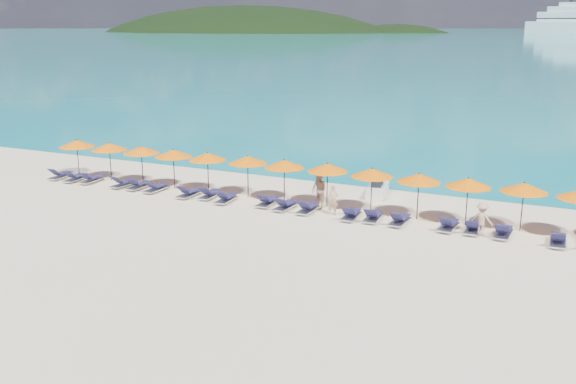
% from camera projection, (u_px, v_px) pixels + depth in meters
% --- Properties ---
extents(ground, '(1400.00, 1400.00, 0.00)m').
position_uv_depth(ground, '(259.00, 234.00, 28.29)').
color(ground, beige).
extents(headland_main, '(374.00, 242.00, 126.50)m').
position_uv_depth(headland_main, '(242.00, 72.00, 633.66)').
color(headland_main, black).
rests_on(headland_main, ground).
extents(headland_small, '(162.00, 126.00, 85.50)m').
position_uv_depth(headland_small, '(396.00, 72.00, 589.17)').
color(headland_small, black).
rests_on(headland_small, ground).
extents(jetski, '(1.33, 2.63, 0.89)m').
position_uv_depth(jetski, '(378.00, 189.00, 34.49)').
color(jetski, white).
rests_on(jetski, ground).
extents(beachgoer_a, '(0.62, 0.49, 1.48)m').
position_uv_depth(beachgoer_a, '(333.00, 200.00, 30.92)').
color(beachgoer_a, tan).
rests_on(beachgoer_a, ground).
extents(beachgoer_b, '(1.02, 0.88, 1.82)m').
position_uv_depth(beachgoer_b, '(319.00, 190.00, 32.09)').
color(beachgoer_b, tan).
rests_on(beachgoer_b, ground).
extents(beachgoer_c, '(1.01, 0.56, 1.49)m').
position_uv_depth(beachgoer_c, '(482.00, 219.00, 27.94)').
color(beachgoer_c, tan).
rests_on(beachgoer_c, ground).
extents(umbrella_0, '(2.10, 2.10, 2.28)m').
position_uv_depth(umbrella_0, '(77.00, 144.00, 38.41)').
color(umbrella_0, black).
rests_on(umbrella_0, ground).
extents(umbrella_1, '(2.10, 2.10, 2.28)m').
position_uv_depth(umbrella_1, '(109.00, 147.00, 37.46)').
color(umbrella_1, black).
rests_on(umbrella_1, ground).
extents(umbrella_2, '(2.10, 2.10, 2.28)m').
position_uv_depth(umbrella_2, '(141.00, 150.00, 36.48)').
color(umbrella_2, black).
rests_on(umbrella_2, ground).
extents(umbrella_3, '(2.10, 2.10, 2.28)m').
position_uv_depth(umbrella_3, '(173.00, 153.00, 35.54)').
color(umbrella_3, black).
rests_on(umbrella_3, ground).
extents(umbrella_4, '(2.10, 2.10, 2.28)m').
position_uv_depth(umbrella_4, '(207.00, 156.00, 34.71)').
color(umbrella_4, black).
rests_on(umbrella_4, ground).
extents(umbrella_5, '(2.10, 2.10, 2.28)m').
position_uv_depth(umbrella_5, '(248.00, 160.00, 33.84)').
color(umbrella_5, black).
rests_on(umbrella_5, ground).
extents(umbrella_6, '(2.10, 2.10, 2.28)m').
position_uv_depth(umbrella_6, '(284.00, 164.00, 32.86)').
color(umbrella_6, black).
rests_on(umbrella_6, ground).
extents(umbrella_7, '(2.10, 2.10, 2.28)m').
position_uv_depth(umbrella_7, '(327.00, 168.00, 32.04)').
color(umbrella_7, black).
rests_on(umbrella_7, ground).
extents(umbrella_8, '(2.10, 2.10, 2.28)m').
position_uv_depth(umbrella_8, '(372.00, 173.00, 30.95)').
color(umbrella_8, black).
rests_on(umbrella_8, ground).
extents(umbrella_9, '(2.10, 2.10, 2.28)m').
position_uv_depth(umbrella_9, '(419.00, 178.00, 29.92)').
color(umbrella_9, black).
rests_on(umbrella_9, ground).
extents(umbrella_10, '(2.10, 2.10, 2.28)m').
position_uv_depth(umbrella_10, '(468.00, 183.00, 29.03)').
color(umbrella_10, black).
rests_on(umbrella_10, ground).
extents(umbrella_11, '(2.10, 2.10, 2.28)m').
position_uv_depth(umbrella_11, '(524.00, 187.00, 28.18)').
color(umbrella_11, black).
rests_on(umbrella_11, ground).
extents(lounger_0, '(0.71, 1.73, 0.66)m').
position_uv_depth(lounger_0, '(61.00, 175.00, 38.24)').
color(lounger_0, silver).
rests_on(lounger_0, ground).
extents(lounger_1, '(0.76, 1.75, 0.66)m').
position_uv_depth(lounger_1, '(75.00, 177.00, 37.64)').
color(lounger_1, silver).
rests_on(lounger_1, ground).
extents(lounger_2, '(0.67, 1.72, 0.66)m').
position_uv_depth(lounger_2, '(92.00, 179.00, 37.28)').
color(lounger_2, silver).
rests_on(lounger_2, ground).
extents(lounger_3, '(0.78, 1.75, 0.66)m').
position_uv_depth(lounger_3, '(123.00, 183.00, 36.32)').
color(lounger_3, silver).
rests_on(lounger_3, ground).
extents(lounger_4, '(0.70, 1.73, 0.66)m').
position_uv_depth(lounger_4, '(139.00, 185.00, 35.88)').
color(lounger_4, silver).
rests_on(lounger_4, ground).
extents(lounger_5, '(0.68, 1.72, 0.66)m').
position_uv_depth(lounger_5, '(156.00, 188.00, 35.30)').
color(lounger_5, silver).
rests_on(lounger_5, ground).
extents(lounger_6, '(0.68, 1.72, 0.66)m').
position_uv_depth(lounger_6, '(189.00, 193.00, 34.24)').
color(lounger_6, silver).
rests_on(lounger_6, ground).
extents(lounger_7, '(0.71, 1.73, 0.66)m').
position_uv_depth(lounger_7, '(210.00, 194.00, 34.00)').
color(lounger_7, silver).
rests_on(lounger_7, ground).
extents(lounger_8, '(0.72, 1.73, 0.66)m').
position_uv_depth(lounger_8, '(226.00, 198.00, 33.21)').
color(lounger_8, silver).
rests_on(lounger_8, ground).
extents(lounger_9, '(0.68, 1.72, 0.66)m').
position_uv_depth(lounger_9, '(267.00, 201.00, 32.60)').
color(lounger_9, silver).
rests_on(lounger_9, ground).
extents(lounger_10, '(0.73, 1.74, 0.66)m').
position_uv_depth(lounger_10, '(285.00, 205.00, 31.93)').
color(lounger_10, silver).
rests_on(lounger_10, ground).
extents(lounger_11, '(0.65, 1.71, 0.66)m').
position_uv_depth(lounger_11, '(308.00, 208.00, 31.42)').
color(lounger_11, silver).
rests_on(lounger_11, ground).
extents(lounger_12, '(0.70, 1.73, 0.66)m').
position_uv_depth(lounger_12, '(351.00, 214.00, 30.39)').
color(lounger_12, silver).
rests_on(lounger_12, ground).
extents(lounger_13, '(0.72, 1.74, 0.66)m').
position_uv_depth(lounger_13, '(373.00, 216.00, 30.12)').
color(lounger_13, silver).
rests_on(lounger_13, ground).
extents(lounger_14, '(0.72, 1.73, 0.66)m').
position_uv_depth(lounger_14, '(400.00, 220.00, 29.57)').
color(lounger_14, silver).
rests_on(lounger_14, ground).
extents(lounger_15, '(0.75, 1.74, 0.66)m').
position_uv_depth(lounger_15, '(448.00, 225.00, 28.81)').
color(lounger_15, silver).
rests_on(lounger_15, ground).
extents(lounger_16, '(0.64, 1.71, 0.66)m').
position_uv_depth(lounger_16, '(473.00, 227.00, 28.44)').
color(lounger_16, silver).
rests_on(lounger_16, ground).
extents(lounger_17, '(0.69, 1.72, 0.66)m').
position_uv_depth(lounger_17, '(503.00, 232.00, 27.85)').
color(lounger_17, silver).
rests_on(lounger_17, ground).
extents(lounger_18, '(0.68, 1.72, 0.66)m').
position_uv_depth(lounger_18, '(558.00, 240.00, 26.82)').
color(lounger_18, silver).
rests_on(lounger_18, ground).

